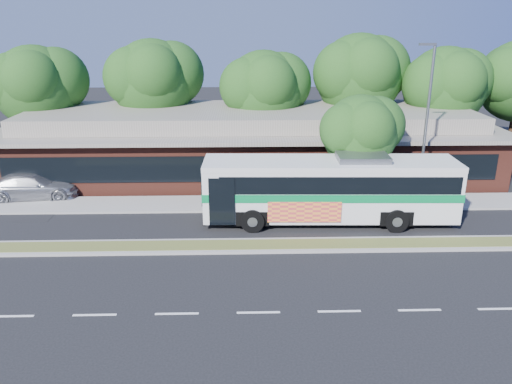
# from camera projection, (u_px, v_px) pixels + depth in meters

# --- Properties ---
(ground) EXTENTS (120.00, 120.00, 0.00)m
(ground) POSITION_uv_depth(u_px,v_px,m) (255.00, 253.00, 23.10)
(ground) COLOR black
(ground) RESTS_ON ground
(median_strip) EXTENTS (26.00, 1.10, 0.15)m
(median_strip) POSITION_uv_depth(u_px,v_px,m) (255.00, 246.00, 23.64)
(median_strip) COLOR #4C5C27
(median_strip) RESTS_ON ground
(sidewalk) EXTENTS (44.00, 2.60, 0.12)m
(sidewalk) POSITION_uv_depth(u_px,v_px,m) (252.00, 203.00, 29.13)
(sidewalk) COLOR gray
(sidewalk) RESTS_ON ground
(plaza_building) EXTENTS (33.20, 11.20, 4.45)m
(plaza_building) POSITION_uv_depth(u_px,v_px,m) (250.00, 142.00, 34.67)
(plaza_building) COLOR #5B271C
(plaza_building) RESTS_ON ground
(lamp_post) EXTENTS (0.93, 0.18, 9.07)m
(lamp_post) POSITION_uv_depth(u_px,v_px,m) (426.00, 122.00, 27.41)
(lamp_post) COLOR slate
(lamp_post) RESTS_ON ground
(tree_bg_a) EXTENTS (6.47, 5.80, 8.63)m
(tree_bg_a) POSITION_uv_depth(u_px,v_px,m) (43.00, 85.00, 35.10)
(tree_bg_a) COLOR black
(tree_bg_a) RESTS_ON ground
(tree_bg_b) EXTENTS (6.69, 6.00, 9.00)m
(tree_bg_b) POSITION_uv_depth(u_px,v_px,m) (159.00, 79.00, 36.17)
(tree_bg_b) COLOR black
(tree_bg_b) RESTS_ON ground
(tree_bg_c) EXTENTS (6.24, 5.60, 8.26)m
(tree_bg_c) POSITION_uv_depth(u_px,v_px,m) (269.00, 88.00, 35.60)
(tree_bg_c) COLOR black
(tree_bg_c) RESTS_ON ground
(tree_bg_d) EXTENTS (6.91, 6.20, 9.37)m
(tree_bg_d) POSITION_uv_depth(u_px,v_px,m) (365.00, 74.00, 36.47)
(tree_bg_d) COLOR black
(tree_bg_d) RESTS_ON ground
(tree_bg_e) EXTENTS (6.47, 5.80, 8.50)m
(tree_bg_e) POSITION_uv_depth(u_px,v_px,m) (450.00, 85.00, 35.89)
(tree_bg_e) COLOR black
(tree_bg_e) RESTS_ON ground
(transit_bus) EXTENTS (13.21, 3.35, 3.68)m
(transit_bus) POSITION_uv_depth(u_px,v_px,m) (331.00, 185.00, 26.01)
(transit_bus) COLOR silver
(transit_bus) RESTS_ON ground
(sedan) EXTENTS (5.56, 2.77, 1.55)m
(sedan) POSITION_uv_depth(u_px,v_px,m) (33.00, 186.00, 29.88)
(sedan) COLOR #AAACB1
(sedan) RESTS_ON ground
(sidewalk_tree) EXTENTS (4.66, 4.18, 6.37)m
(sidewalk_tree) POSITION_uv_depth(u_px,v_px,m) (365.00, 130.00, 27.78)
(sidewalk_tree) COLOR black
(sidewalk_tree) RESTS_ON ground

